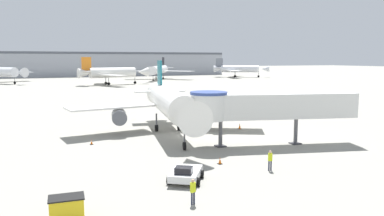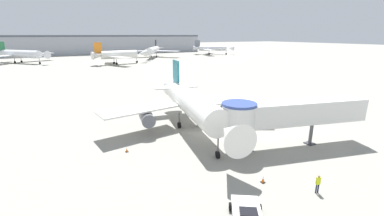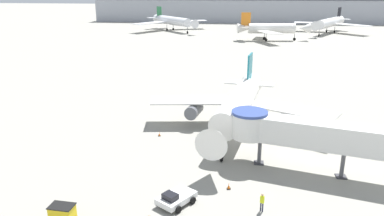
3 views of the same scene
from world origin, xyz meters
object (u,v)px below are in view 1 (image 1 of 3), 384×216
Objects in this scene: traffic_cone_starboard_wing at (240,126)px; background_jet_gray_tail at (239,69)px; pushback_tug_white at (186,174)px; background_jet_black_tail at (159,70)px; background_jet_orange_tail at (111,73)px; traffic_cone_port_wing at (92,142)px; main_airplane at (170,103)px; ground_crew_wing_walker at (193,190)px; ground_crew_marshaller at (270,159)px; traffic_cone_near_nose at (220,161)px; service_container_yellow at (67,208)px; jet_bridge at (262,106)px.

background_jet_gray_tail is at bearing 60.34° from traffic_cone_starboard_wing.
pushback_tug_white is 0.13× the size of background_jet_black_tail.
background_jet_orange_tail reaches higher than background_jet_gray_tail.
background_jet_gray_tail is (94.57, 131.86, 4.13)m from traffic_cone_port_wing.
pushback_tug_white is at bearing -95.87° from main_airplane.
ground_crew_wing_walker is 0.05× the size of background_jet_black_tail.
background_jet_gray_tail reaches higher than pushback_tug_white.
pushback_tug_white is 23.79m from traffic_cone_starboard_wing.
traffic_cone_starboard_wing is at bearing -177.96° from background_jet_gray_tail.
background_jet_gray_tail is at bearing -73.62° from background_jet_orange_tail.
main_airplane is at bearing 107.03° from pushback_tug_white.
ground_crew_wing_walker reaches higher than traffic_cone_starboard_wing.
background_jet_orange_tail reaches higher than ground_crew_marshaller.
background_jet_orange_tail is at bearing 109.45° from ground_crew_marshaller.
background_jet_orange_tail is (0.34, 96.87, 4.19)m from traffic_cone_starboard_wing.
traffic_cone_starboard_wing is at bearing 171.96° from background_jet_orange_tail.
ground_crew_marshaller reaches higher than traffic_cone_near_nose.
service_container_yellow is at bearing -81.57° from background_jet_black_tail.
service_container_yellow is 0.08× the size of background_jet_orange_tail.
service_container_yellow is 121.46m from background_jet_orange_tail.
ground_crew_wing_walker is at bearing -130.67° from ground_crew_marshaller.
jet_bridge is at bearing -177.08° from background_jet_gray_tail.
traffic_cone_starboard_wing is 28.27m from ground_crew_wing_walker.
jet_bridge is 0.56× the size of background_jet_black_tail.
traffic_cone_near_nose is at bearing -52.25° from traffic_cone_port_wing.
traffic_cone_near_nose is 0.02× the size of background_jet_orange_tail.
jet_bridge is 28.26× the size of traffic_cone_near_nose.
main_airplane is 24.81m from ground_crew_wing_walker.
background_jet_gray_tail is (89.43, 148.15, 3.76)m from pushback_tug_white.
service_container_yellow is (-14.70, -22.83, -3.32)m from main_airplane.
ground_crew_wing_walker is at bearing -79.66° from traffic_cone_port_wing.
pushback_tug_white is 1.93× the size of service_container_yellow.
background_jet_black_tail is (44.24, 146.78, 3.58)m from ground_crew_wing_walker.
background_jet_orange_tail reaches higher than service_container_yellow.
background_jet_orange_tail reaches higher than main_airplane.
background_jet_black_tail is (34.99, 142.26, 3.56)m from ground_crew_marshaller.
jet_bridge is at bearing 29.10° from service_container_yellow.
background_jet_orange_tail is at bearing 89.80° from traffic_cone_starboard_wing.
traffic_cone_starboard_wing is (10.05, -0.92, -3.66)m from main_airplane.
background_jet_orange_tail reaches higher than jet_bridge.
main_airplane is at bearing 174.77° from traffic_cone_starboard_wing.
service_container_yellow is 20.51m from traffic_cone_port_wing.
pushback_tug_white is 2.35× the size of ground_crew_marshaller.
traffic_cone_starboard_wing is at bearing 4.58° from main_airplane.
service_container_yellow is at bearing -138.48° from traffic_cone_starboard_wing.
pushback_tug_white is 17.08m from traffic_cone_port_wing.
ground_crew_marshaller is 146.54m from background_jet_black_tail.
jet_bridge is 10.27m from traffic_cone_near_nose.
ground_crew_marshaller reaches higher than traffic_cone_starboard_wing.
background_jet_gray_tail is at bearing 91.60° from pushback_tug_white.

